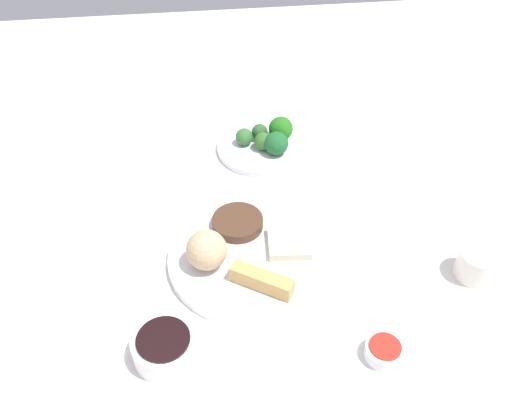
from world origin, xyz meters
The scene contains 17 objects.
tabletop centered at (0.00, 0.00, 0.01)m, with size 2.20×2.20×0.02m, color white.
main_plate centered at (0.02, 0.02, 0.03)m, with size 0.29×0.29×0.02m, color white.
rice_scoop centered at (0.09, 0.03, 0.07)m, with size 0.07×0.07×0.07m, color #D1AE82.
spring_roll centered at (0.01, 0.09, 0.05)m, with size 0.11×0.03×0.03m, color tan.
crab_rangoon_wonton centered at (-0.05, 0.01, 0.04)m, with size 0.08×0.08×0.02m, color beige.
stir_fry_heap centered at (0.03, -0.06, 0.05)m, with size 0.10×0.10×0.02m, color #4D3120.
broccoli_plate centered at (-0.05, -0.31, 0.03)m, with size 0.21×0.21×0.01m, color white.
broccoli_floret_0 centered at (-0.04, -0.33, 0.05)m, with size 0.04×0.04×0.04m, color #2E5C30.
broccoli_floret_1 centered at (-0.01, -0.32, 0.05)m, with size 0.04×0.04×0.04m, color #366F35.
broccoli_floret_2 centered at (-0.07, -0.27, 0.06)m, with size 0.05×0.05×0.05m, color #1E602E.
broccoli_floret_3 centered at (-0.09, -0.33, 0.06)m, with size 0.05×0.05×0.05m, color #25711B.
broccoli_floret_5 centered at (-0.05, -0.29, 0.05)m, with size 0.04×0.04×0.04m, color #356B29.
soy_sauce_bowl centered at (0.17, 0.20, 0.04)m, with size 0.10×0.10×0.04m, color white.
soy_sauce_bowl_liquid centered at (0.17, 0.20, 0.06)m, with size 0.08×0.08×0.00m, color black.
sauce_ramekin_sweet_and_sour centered at (-0.16, 0.24, 0.03)m, with size 0.06×0.06×0.02m, color white.
sauce_ramekin_sweet_and_sour_liquid centered at (-0.16, 0.24, 0.05)m, with size 0.05×0.05×0.00m, color red.
teacup centered at (-0.36, 0.10, 0.05)m, with size 0.07×0.07×0.05m, color white.
Camera 1 is at (0.09, 0.66, 0.75)m, focal length 37.72 mm.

